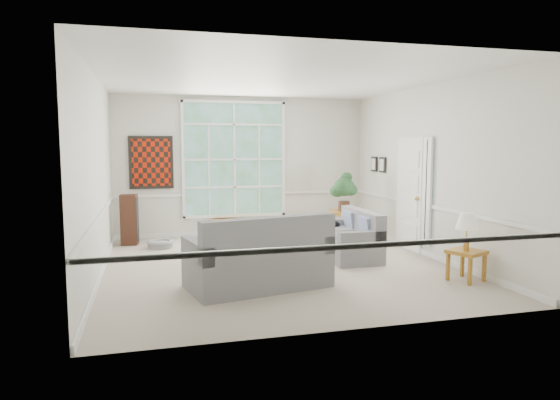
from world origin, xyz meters
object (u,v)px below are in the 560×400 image
object	(u,v)px
loveseat_right	(346,234)
coffee_table	(275,249)
side_table	(466,266)
end_table	(343,225)
loveseat_front	(258,250)

from	to	relation	value
loveseat_right	coffee_table	world-z (taller)	loveseat_right
loveseat_right	side_table	world-z (taller)	loveseat_right
coffee_table	end_table	size ratio (longest dim) A/B	1.66
loveseat_front	coffee_table	xyz separation A→B (m)	(0.62, 1.50, -0.33)
end_table	side_table	size ratio (longest dim) A/B	1.32
side_table	loveseat_right	bearing A→B (deg)	120.34
coffee_table	side_table	world-z (taller)	side_table
end_table	side_table	bearing A→B (deg)	-81.84
loveseat_front	side_table	world-z (taller)	loveseat_front
loveseat_right	end_table	size ratio (longest dim) A/B	2.55
loveseat_right	coffee_table	bearing A→B (deg)	175.14
loveseat_front	coffee_table	world-z (taller)	loveseat_front
loveseat_right	end_table	distance (m)	1.72
coffee_table	loveseat_right	bearing A→B (deg)	15.02
loveseat_right	side_table	xyz separation A→B (m)	(1.09, -1.87, -0.19)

